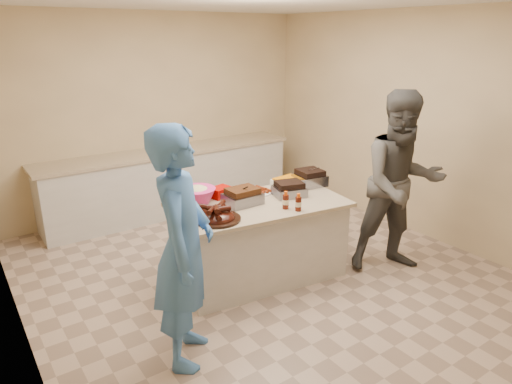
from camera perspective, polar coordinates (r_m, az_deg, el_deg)
room at (r=4.92m, az=0.75°, el=-10.04°), size 4.50×5.00×2.70m
back_counter at (r=6.52m, az=-10.55°, el=1.38°), size 3.60×0.64×0.90m
island at (r=4.87m, az=0.34°, el=-10.43°), size 1.83×1.13×0.82m
rib_platter at (r=4.12m, az=-4.83°, el=-3.50°), size 0.44×0.44×0.17m
pulled_pork_tray at (r=4.49m, az=-1.68°, el=-1.50°), size 0.35×0.27×0.11m
brisket_tray at (r=4.73m, az=4.15°, el=-0.45°), size 0.37×0.33×0.09m
roasting_pan at (r=5.10m, az=6.71°, el=0.90°), size 0.33×0.33×0.12m
coleslaw_bowl at (r=4.56m, az=-7.35°, el=-1.35°), size 0.42×0.42×0.26m
sausage_plate at (r=4.80m, az=0.11°, el=-0.10°), size 0.32×0.32×0.05m
mac_cheese_dish at (r=5.07m, az=4.01°, el=0.89°), size 0.35×0.27×0.09m
bbq_bottle_a at (r=4.34m, az=5.28°, el=-2.34°), size 0.06×0.06×0.17m
bbq_bottle_b at (r=4.38m, az=3.71°, el=-2.08°), size 0.07×0.07×0.17m
mustard_bottle at (r=4.52m, az=-3.52°, el=-1.39°), size 0.05×0.05×0.12m
sauce_bowl at (r=4.76m, az=-0.88°, el=-0.30°), size 0.14×0.06×0.14m
plate_stack_large at (r=4.47m, az=-9.92°, el=-1.93°), size 0.27×0.27×0.03m
plate_stack_small at (r=4.24m, az=-8.87°, el=-3.01°), size 0.21×0.21×0.03m
plastic_cup at (r=4.56m, az=-10.25°, el=-1.48°), size 0.12×0.11×0.10m
basket_stack at (r=4.70m, az=-4.45°, el=-0.61°), size 0.23×0.19×0.10m
guest_blue at (r=3.87m, az=-8.35°, el=-19.40°), size 1.89×1.62×0.44m
guest_gray at (r=5.26m, az=16.61°, el=-8.89°), size 1.67×2.11×0.72m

